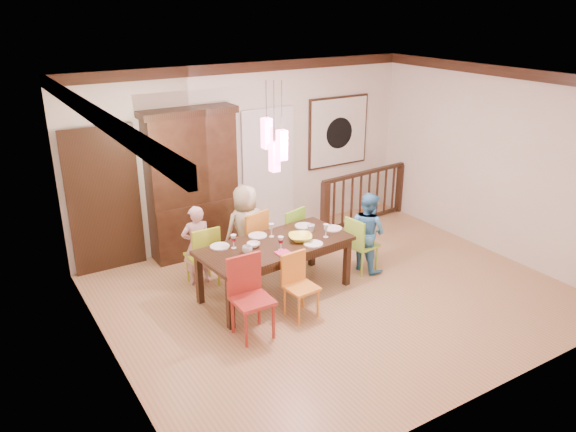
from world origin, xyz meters
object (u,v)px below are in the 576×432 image
person_end_right (368,232)px  chair_end_right (362,240)px  dining_table (275,249)px  chair_far_left (202,251)px  balustrade (365,195)px  person_far_mid (246,229)px  china_hutch (192,183)px  person_far_left (197,245)px

person_end_right → chair_end_right: bearing=82.9°
dining_table → chair_far_left: 1.08m
chair_far_left → chair_end_right: size_ratio=1.06×
dining_table → person_end_right: 1.55m
chair_far_left → balustrade: balustrade is taller
dining_table → person_far_mid: bearing=85.9°
person_far_mid → balustrade: bearing=-164.9°
chair_end_right → person_far_mid: bearing=51.3°
chair_end_right → person_end_right: (0.09, 0.01, 0.12)m
dining_table → person_far_mid: 0.82m
balustrade → person_end_right: (-1.20, -1.54, 0.10)m
china_hutch → person_end_right: (1.95, -1.89, -0.56)m
chair_end_right → china_hutch: china_hutch is taller
china_hutch → person_far_left: size_ratio=1.98×
chair_end_right → china_hutch: bearing=36.7°
person_far_left → chair_far_left: bearing=125.9°
balustrade → person_far_mid: size_ratio=1.49×
dining_table → chair_far_left: chair_far_left is taller
person_far_mid → person_end_right: bearing=152.2°
dining_table → chair_end_right: 1.46m
chair_end_right → china_hutch: 2.73m
dining_table → china_hutch: size_ratio=0.93×
china_hutch → dining_table: bearing=-77.7°
chair_far_left → dining_table: bearing=133.6°
dining_table → person_end_right: size_ratio=1.78×
dining_table → china_hutch: (-0.40, 1.83, 0.50)m
dining_table → person_end_right: bearing=-7.2°
chair_end_right → china_hutch: (-1.85, 1.89, 0.67)m
person_far_left → chair_end_right: bearing=165.6°
person_end_right → china_hutch: bearing=35.0°
chair_far_left → balustrade: (3.48, 0.71, -0.02)m
chair_end_right → person_far_mid: person_far_mid is taller
dining_table → person_far_left: size_ratio=1.84×
dining_table → person_end_right: (1.55, -0.06, -0.06)m
chair_end_right → balustrade: balustrade is taller
dining_table → chair_end_right: chair_end_right is taller
chair_far_left → person_far_left: bearing=-61.9°
chair_far_left → person_far_left: 0.11m
chair_end_right → person_end_right: person_end_right is taller
chair_end_right → person_far_left: (-2.23, 0.91, 0.10)m
chair_far_left → china_hutch: (0.34, 1.05, 0.64)m
chair_far_left → person_far_left: size_ratio=0.78×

